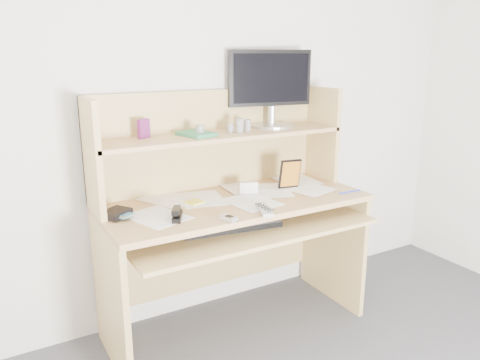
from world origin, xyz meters
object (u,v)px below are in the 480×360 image
tv_remote (264,210)px  game_case (290,174)px  monitor (271,86)px  desk (228,206)px  keyboard (230,224)px

tv_remote → game_case: game_case is taller
game_case → monitor: size_ratio=0.34×
monitor → game_case: bearing=-80.0°
game_case → monitor: 0.51m
monitor → tv_remote: bearing=-116.3°
desk → game_case: desk is taller
keyboard → monitor: size_ratio=1.05×
desk → monitor: bearing=21.8°
keyboard → game_case: size_ratio=3.10×
desk → monitor: size_ratio=2.80×
desk → tv_remote: desk is taller
game_case → keyboard: bearing=-153.9°
desk → game_case: 0.39m
keyboard → monitor: bearing=44.9°
tv_remote → desk: bearing=113.6°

